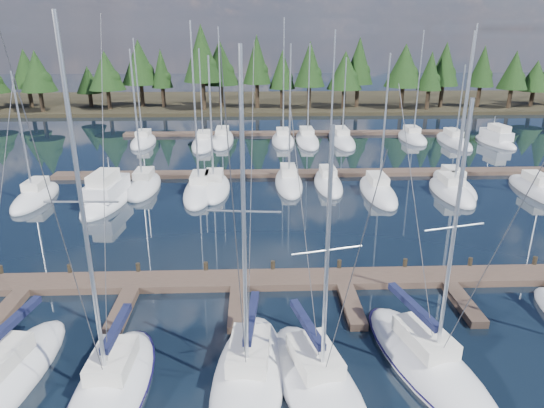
{
  "coord_description": "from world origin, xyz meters",
  "views": [
    {
      "loc": [
        -5.01,
        -6.97,
        13.93
      ],
      "look_at": [
        -3.94,
        22.0,
        3.44
      ],
      "focal_mm": 32.0,
      "sensor_mm": 36.0,
      "label": 1
    }
  ],
  "objects_px": {
    "front_sailboat_2": "(249,378)",
    "front_sailboat_4": "(428,364)",
    "main_dock": "(344,284)",
    "front_sailboat_3": "(317,384)",
    "motor_yacht_left": "(108,197)",
    "motor_yacht_right": "(496,140)",
    "front_sailboat_1": "(112,387)"
  },
  "relations": [
    {
      "from": "front_sailboat_2",
      "to": "front_sailboat_4",
      "type": "distance_m",
      "value": 7.8
    },
    {
      "from": "main_dock",
      "to": "front_sailboat_3",
      "type": "relative_size",
      "value": 3.73
    },
    {
      "from": "front_sailboat_4",
      "to": "motor_yacht_left",
      "type": "height_order",
      "value": "front_sailboat_4"
    },
    {
      "from": "front_sailboat_3",
      "to": "front_sailboat_2",
      "type": "bearing_deg",
      "value": 171.36
    },
    {
      "from": "main_dock",
      "to": "motor_yacht_right",
      "type": "xyz_separation_m",
      "value": [
        26.09,
        36.07,
        0.25
      ]
    },
    {
      "from": "main_dock",
      "to": "motor_yacht_left",
      "type": "relative_size",
      "value": 4.66
    },
    {
      "from": "front_sailboat_2",
      "to": "motor_yacht_left",
      "type": "relative_size",
      "value": 1.52
    },
    {
      "from": "main_dock",
      "to": "motor_yacht_right",
      "type": "distance_m",
      "value": 44.52
    },
    {
      "from": "main_dock",
      "to": "front_sailboat_3",
      "type": "distance_m",
      "value": 8.66
    },
    {
      "from": "main_dock",
      "to": "front_sailboat_1",
      "type": "relative_size",
      "value": 2.88
    },
    {
      "from": "front_sailboat_2",
      "to": "front_sailboat_3",
      "type": "height_order",
      "value": "front_sailboat_2"
    },
    {
      "from": "front_sailboat_1",
      "to": "front_sailboat_4",
      "type": "height_order",
      "value": "front_sailboat_1"
    },
    {
      "from": "main_dock",
      "to": "motor_yacht_left",
      "type": "distance_m",
      "value": 23.05
    },
    {
      "from": "front_sailboat_2",
      "to": "motor_yacht_left",
      "type": "xyz_separation_m",
      "value": [
        -12.14,
        22.82,
        0.22
      ]
    },
    {
      "from": "front_sailboat_3",
      "to": "motor_yacht_left",
      "type": "relative_size",
      "value": 1.25
    },
    {
      "from": "main_dock",
      "to": "motor_yacht_right",
      "type": "height_order",
      "value": "motor_yacht_right"
    },
    {
      "from": "front_sailboat_1",
      "to": "motor_yacht_right",
      "type": "height_order",
      "value": "front_sailboat_1"
    },
    {
      "from": "front_sailboat_2",
      "to": "motor_yacht_right",
      "type": "xyz_separation_m",
      "value": [
        31.47,
        43.92,
        0.17
      ]
    },
    {
      "from": "main_dock",
      "to": "front_sailboat_1",
      "type": "xyz_separation_m",
      "value": [
        -10.89,
        -8.22,
        0.09
      ]
    },
    {
      "from": "front_sailboat_1",
      "to": "front_sailboat_4",
      "type": "bearing_deg",
      "value": 4.4
    },
    {
      "from": "front_sailboat_3",
      "to": "motor_yacht_right",
      "type": "bearing_deg",
      "value": 57.13
    },
    {
      "from": "front_sailboat_4",
      "to": "front_sailboat_2",
      "type": "bearing_deg",
      "value": -175.21
    },
    {
      "from": "front_sailboat_1",
      "to": "main_dock",
      "type": "bearing_deg",
      "value": 37.04
    },
    {
      "from": "front_sailboat_3",
      "to": "motor_yacht_left",
      "type": "distance_m",
      "value": 27.64
    },
    {
      "from": "motor_yacht_right",
      "to": "motor_yacht_left",
      "type": "bearing_deg",
      "value": -154.18
    },
    {
      "from": "front_sailboat_2",
      "to": "front_sailboat_3",
      "type": "distance_m",
      "value": 2.85
    },
    {
      "from": "motor_yacht_right",
      "to": "front_sailboat_4",
      "type": "bearing_deg",
      "value": -118.71
    },
    {
      "from": "front_sailboat_2",
      "to": "motor_yacht_right",
      "type": "bearing_deg",
      "value": 54.38
    },
    {
      "from": "front_sailboat_1",
      "to": "front_sailboat_3",
      "type": "distance_m",
      "value": 8.33
    },
    {
      "from": "front_sailboat_4",
      "to": "motor_yacht_right",
      "type": "distance_m",
      "value": 49.33
    },
    {
      "from": "front_sailboat_3",
      "to": "motor_yacht_right",
      "type": "height_order",
      "value": "front_sailboat_3"
    },
    {
      "from": "motor_yacht_right",
      "to": "front_sailboat_1",
      "type": "bearing_deg",
      "value": -129.86
    }
  ]
}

